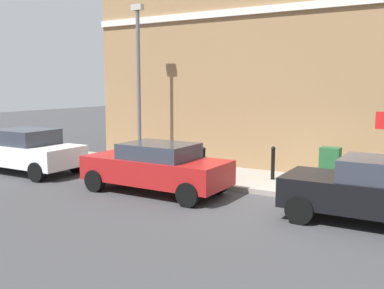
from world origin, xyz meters
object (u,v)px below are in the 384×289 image
at_px(car_red, 156,167).
at_px(lamppost, 139,78).
at_px(bollard_far_kerb, 203,163).
at_px(bollard_near_cabinet, 273,162).
at_px(utility_cabinet, 330,169).
at_px(car_white, 24,150).

relative_size(car_red, lamppost, 0.75).
distance_m(bollard_far_kerb, lamppost, 4.35).
bearing_deg(lamppost, bollard_far_kerb, -108.42).
relative_size(bollard_near_cabinet, lamppost, 0.18).
distance_m(utility_cabinet, lamppost, 7.33).
relative_size(bollard_near_cabinet, bollard_far_kerb, 1.00).
distance_m(car_red, utility_cabinet, 5.00).
height_order(bollard_near_cabinet, lamppost, lamppost).
height_order(utility_cabinet, bollard_near_cabinet, utility_cabinet).
height_order(car_red, lamppost, lamppost).
bearing_deg(bollard_near_cabinet, car_red, 138.37).
height_order(utility_cabinet, bollard_far_kerb, utility_cabinet).
bearing_deg(bollard_far_kerb, lamppost, 71.58).
height_order(car_red, bollard_near_cabinet, car_red).
xyz_separation_m(utility_cabinet, lamppost, (-0.05, 6.84, 2.62)).
height_order(bollard_near_cabinet, bollard_far_kerb, same).
distance_m(utility_cabinet, bollard_far_kerb, 3.72).
xyz_separation_m(bollard_far_kerb, lamppost, (1.10, 3.31, 2.60)).
height_order(car_white, bollard_near_cabinet, car_white).
bearing_deg(utility_cabinet, lamppost, 90.42).
xyz_separation_m(car_red, bollard_far_kerb, (1.52, -0.69, -0.05)).
relative_size(utility_cabinet, bollard_near_cabinet, 1.11).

